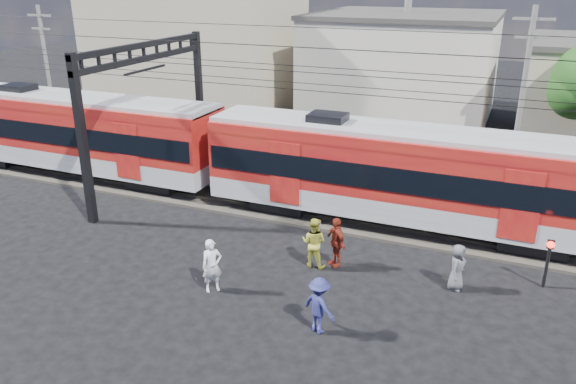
# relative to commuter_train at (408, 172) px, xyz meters

# --- Properties ---
(ground) EXTENTS (120.00, 120.00, 0.00)m
(ground) POSITION_rel_commuter_train_xyz_m (-2.20, -8.00, -2.40)
(ground) COLOR black
(ground) RESTS_ON ground
(track_bed) EXTENTS (70.00, 3.40, 0.12)m
(track_bed) POSITION_rel_commuter_train_xyz_m (-2.20, 0.00, -2.34)
(track_bed) COLOR #2D2823
(track_bed) RESTS_ON ground
(rail_near) EXTENTS (70.00, 0.12, 0.12)m
(rail_near) POSITION_rel_commuter_train_xyz_m (-2.20, -0.75, -2.22)
(rail_near) COLOR #59544C
(rail_near) RESTS_ON track_bed
(rail_far) EXTENTS (70.00, 0.12, 0.12)m
(rail_far) POSITION_rel_commuter_train_xyz_m (-2.20, 0.75, -2.22)
(rail_far) COLOR #59544C
(rail_far) RESTS_ON track_bed
(commuter_train) EXTENTS (50.30, 3.08, 4.17)m
(commuter_train) POSITION_rel_commuter_train_xyz_m (0.00, 0.00, 0.00)
(commuter_train) COLOR black
(commuter_train) RESTS_ON ground
(catenary) EXTENTS (70.00, 9.30, 7.52)m
(catenary) POSITION_rel_commuter_train_xyz_m (-10.85, -0.00, 2.73)
(catenary) COLOR black
(catenary) RESTS_ON ground
(building_west) EXTENTS (14.28, 10.20, 9.30)m
(building_west) POSITION_rel_commuter_train_xyz_m (-19.20, 16.00, 2.25)
(building_west) COLOR tan
(building_west) RESTS_ON ground
(building_midwest) EXTENTS (12.24, 12.24, 7.30)m
(building_midwest) POSITION_rel_commuter_train_xyz_m (-4.20, 19.00, 1.25)
(building_midwest) COLOR beige
(building_midwest) RESTS_ON ground
(utility_pole_mid) EXTENTS (1.80, 0.24, 8.50)m
(utility_pole_mid) POSITION_rel_commuter_train_xyz_m (3.80, 7.00, 2.13)
(utility_pole_mid) COLOR slate
(utility_pole_mid) RESTS_ON ground
(utility_pole_west) EXTENTS (1.80, 0.24, 8.00)m
(utility_pole_west) POSITION_rel_commuter_train_xyz_m (-24.20, 6.00, 1.88)
(utility_pole_west) COLOR slate
(utility_pole_west) RESTS_ON ground
(pedestrian_a) EXTENTS (0.78, 0.78, 1.83)m
(pedestrian_a) POSITION_rel_commuter_train_xyz_m (-4.79, -7.35, -1.49)
(pedestrian_a) COLOR silver
(pedestrian_a) RESTS_ON ground
(pedestrian_b) EXTENTS (0.91, 0.71, 1.85)m
(pedestrian_b) POSITION_rel_commuter_train_xyz_m (-2.30, -4.50, -1.48)
(pedestrian_b) COLOR gold
(pedestrian_b) RESTS_ON ground
(pedestrian_c) EXTENTS (1.29, 1.06, 1.74)m
(pedestrian_c) POSITION_rel_commuter_train_xyz_m (-0.79, -8.15, -1.53)
(pedestrian_c) COLOR navy
(pedestrian_c) RESTS_ON ground
(pedestrian_d) EXTENTS (1.11, 1.05, 1.84)m
(pedestrian_d) POSITION_rel_commuter_train_xyz_m (-1.60, -4.14, -1.48)
(pedestrian_d) COLOR maroon
(pedestrian_d) RESTS_ON ground
(pedestrian_e) EXTENTS (0.65, 0.87, 1.61)m
(pedestrian_e) POSITION_rel_commuter_train_xyz_m (2.59, -4.18, -1.60)
(pedestrian_e) COLOR #525358
(pedestrian_e) RESTS_ON ground
(crossing_signal) EXTENTS (0.25, 0.25, 1.74)m
(crossing_signal) POSITION_rel_commuter_train_xyz_m (5.30, -2.92, -1.19)
(crossing_signal) COLOR black
(crossing_signal) RESTS_ON ground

